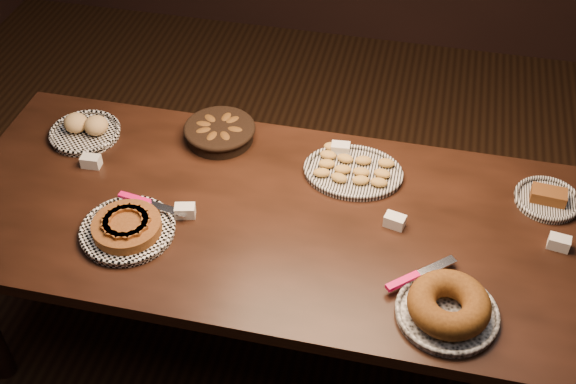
% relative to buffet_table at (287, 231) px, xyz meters
% --- Properties ---
extents(ground, '(5.00, 5.00, 0.00)m').
position_rel_buffet_table_xyz_m(ground, '(0.00, 0.00, -0.68)').
color(ground, black).
rests_on(ground, ground).
extents(buffet_table, '(2.40, 1.00, 0.75)m').
position_rel_buffet_table_xyz_m(buffet_table, '(0.00, 0.00, 0.00)').
color(buffet_table, black).
rests_on(buffet_table, ground).
extents(apple_tart_plate, '(0.34, 0.33, 0.06)m').
position_rel_buffet_table_xyz_m(apple_tart_plate, '(-0.51, -0.19, 0.10)').
color(apple_tart_plate, white).
rests_on(apple_tart_plate, buffet_table).
extents(madeleine_platter, '(0.36, 0.30, 0.04)m').
position_rel_buffet_table_xyz_m(madeleine_platter, '(0.19, 0.27, 0.09)').
color(madeleine_platter, black).
rests_on(madeleine_platter, buffet_table).
extents(bundt_cake_plate, '(0.36, 0.39, 0.10)m').
position_rel_buffet_table_xyz_m(bundt_cake_plate, '(0.57, -0.31, 0.12)').
color(bundt_cake_plate, black).
rests_on(bundt_cake_plate, buffet_table).
extents(croissant_basket, '(0.32, 0.32, 0.07)m').
position_rel_buffet_table_xyz_m(croissant_basket, '(-0.35, 0.36, 0.11)').
color(croissant_basket, black).
rests_on(croissant_basket, buffet_table).
extents(bread_roll_plate, '(0.28, 0.28, 0.09)m').
position_rel_buffet_table_xyz_m(bread_roll_plate, '(-0.87, 0.27, 0.10)').
color(bread_roll_plate, white).
rests_on(bread_roll_plate, buffet_table).
extents(loaf_plate, '(0.23, 0.23, 0.06)m').
position_rel_buffet_table_xyz_m(loaf_plate, '(0.88, 0.27, 0.09)').
color(loaf_plate, black).
rests_on(loaf_plate, buffet_table).
extents(tent_cards, '(1.76, 0.51, 0.04)m').
position_rel_buffet_table_xyz_m(tent_cards, '(0.06, 0.10, 0.10)').
color(tent_cards, white).
rests_on(tent_cards, buffet_table).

